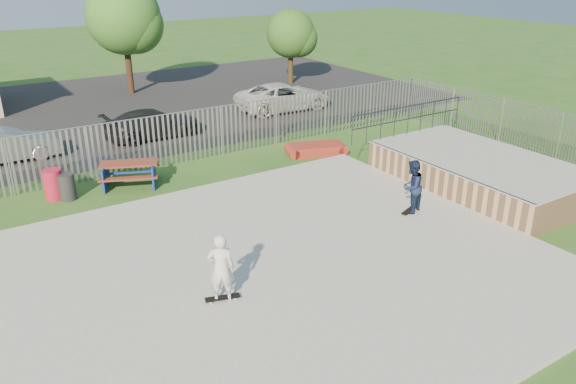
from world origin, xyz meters
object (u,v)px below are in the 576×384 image
car_white (283,97)px  skater_white (221,268)px  funbox (316,149)px  trash_bin_red (53,184)px  trash_bin_grey (67,187)px  car_dark (153,124)px  tree_mid (124,17)px  tree_right (291,34)px  picnic_table (130,173)px  skater_navy (412,187)px  car_silver (5,145)px

car_white → skater_white: bearing=144.9°
funbox → trash_bin_red: (-9.94, 0.97, 0.30)m
trash_bin_grey → car_dark: (4.86, 5.07, 0.20)m
trash_bin_red → car_white: 13.92m
car_dark → tree_mid: bearing=-14.4°
tree_mid → tree_right: bearing=-16.1°
picnic_table → skater_navy: size_ratio=1.45×
skater_white → skater_navy: bearing=-143.9°
funbox → trash_bin_red: trash_bin_red is taller
car_white → tree_right: 7.20m
car_white → skater_navy: 13.71m
tree_mid → car_dark: bearing=-102.6°
car_silver → tree_right: size_ratio=0.87×
car_silver → tree_mid: tree_mid is taller
trash_bin_red → tree_right: bearing=33.9°
funbox → car_white: bearing=86.1°
picnic_table → car_silver: bearing=146.1°
car_silver → funbox: bearing=-118.3°
trash_bin_grey → car_silver: 5.25m
trash_bin_red → trash_bin_grey: size_ratio=1.14×
car_silver → car_dark: (5.97, -0.05, -0.03)m
car_white → tree_mid: tree_mid is taller
car_white → skater_white: skater_white is taller
car_dark → skater_navy: skater_navy is taller
tree_mid → funbox: bearing=-79.9°
car_white → trash_bin_red: bearing=116.4°
tree_mid → tree_right: (9.43, -2.73, -1.24)m
funbox → skater_navy: bearing=-81.2°
car_dark → car_white: size_ratio=0.86×
car_dark → tree_right: size_ratio=0.94×
tree_right → car_dark: bearing=-150.6°
tree_right → skater_white: size_ratio=2.72×
picnic_table → trash_bin_red: trash_bin_red is taller
funbox → car_silver: car_silver is taller
tree_right → picnic_table: bearing=-141.3°
tree_mid → skater_navy: size_ratio=3.81×
car_white → skater_navy: size_ratio=3.00×
car_white → tree_mid: (-5.40, 8.20, 3.60)m
trash_bin_grey → tree_right: tree_right is taller
trash_bin_red → car_white: car_white is taller
funbox → trash_bin_red: size_ratio=2.23×
picnic_table → tree_mid: bearing=94.2°
trash_bin_red → car_silver: size_ratio=0.25×
picnic_table → trash_bin_grey: size_ratio=2.74×
picnic_table → car_silver: size_ratio=0.61×
trash_bin_red → car_dark: size_ratio=0.24×
trash_bin_grey → car_white: bearing=26.2°
funbox → car_silver: bearing=169.7°
trash_bin_red → car_dark: (5.22, 4.78, 0.14)m
trash_bin_red → skater_white: bearing=-77.9°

